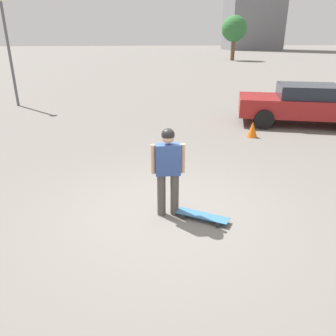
# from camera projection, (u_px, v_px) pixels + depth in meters

# --- Properties ---
(ground_plane) EXTENTS (220.00, 220.00, 0.00)m
(ground_plane) POSITION_uv_depth(u_px,v_px,m) (168.00, 214.00, 5.93)
(ground_plane) COLOR slate
(person) EXTENTS (0.58, 0.23, 1.60)m
(person) POSITION_uv_depth(u_px,v_px,m) (168.00, 167.00, 5.59)
(person) COLOR #4C4742
(person) RESTS_ON ground_plane
(skateboard) EXTENTS (0.91, 0.71, 0.09)m
(skateboard) POSITION_uv_depth(u_px,v_px,m) (202.00, 216.00, 5.72)
(skateboard) COLOR #336693
(skateboard) RESTS_ON ground_plane
(car_parked_near) EXTENTS (4.84, 3.22, 1.41)m
(car_parked_near) POSITION_uv_depth(u_px,v_px,m) (304.00, 104.00, 11.71)
(car_parked_near) COLOR maroon
(car_parked_near) RESTS_ON ground_plane
(tree_distant) EXTENTS (3.20, 3.20, 5.47)m
(tree_distant) POSITION_uv_depth(u_px,v_px,m) (234.00, 29.00, 41.79)
(tree_distant) COLOR brown
(tree_distant) RESTS_ON ground_plane
(traffic_cone) EXTENTS (0.33, 0.33, 0.49)m
(traffic_cone) POSITION_uv_depth(u_px,v_px,m) (252.00, 129.00, 10.36)
(traffic_cone) COLOR orange
(traffic_cone) RESTS_ON ground_plane
(lamp_post) EXTENTS (0.28, 0.28, 4.59)m
(lamp_post) POSITION_uv_depth(u_px,v_px,m) (8.00, 42.00, 14.13)
(lamp_post) COLOR #59595E
(lamp_post) RESTS_ON ground_plane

